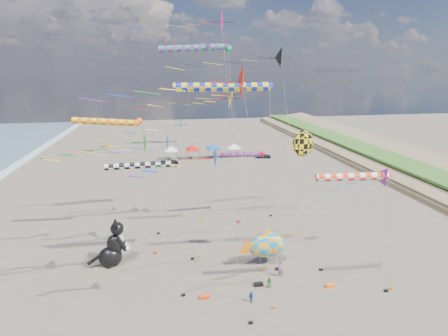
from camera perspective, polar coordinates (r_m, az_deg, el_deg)
name	(u,v)px	position (r m, az deg, el deg)	size (l,w,h in m)	color
delta_kite_0	(170,127)	(45.25, -8.87, 6.60)	(10.46, 1.96, 14.68)	#168ABB
delta_kite_1	(158,147)	(35.88, -10.71, 3.40)	(10.29, 2.24, 14.26)	#112FC7
delta_kite_2	(91,153)	(38.39, -20.89, 2.33)	(10.76, 1.51, 13.37)	orange
delta_kite_3	(264,59)	(39.85, 6.58, 17.20)	(16.19, 2.56, 23.04)	black
delta_kite_4	(213,24)	(44.12, -1.79, 22.47)	(14.41, 3.02, 27.31)	#EF0780
delta_kite_5	(139,145)	(29.02, -13.73, 3.64)	(10.05, 2.50, 15.98)	#1B8720
delta_kite_6	(226,101)	(41.59, 0.38, 10.96)	(11.55, 2.64, 18.46)	yellow
delta_kite_7	(235,85)	(25.79, 1.75, 13.47)	(13.92, 2.90, 21.01)	#C41200
delta_kite_8	(219,98)	(31.87, -0.89, 11.29)	(12.11, 2.23, 19.32)	orange
delta_kite_9	(198,163)	(24.60, -4.33, 0.78)	(9.14, 1.82, 15.27)	#0F46BD
delta_kite_10	(376,178)	(32.68, 23.55, -1.53)	(8.04, 1.85, 12.65)	#901796
windsock_0	(197,49)	(43.94, -4.35, 18.81)	(10.04, 0.90, 23.29)	#1A914D
windsock_1	(357,177)	(31.40, 20.86, -1.43)	(8.07, 0.71, 12.06)	red
windsock_2	(227,88)	(31.63, 0.52, 12.97)	(10.29, 0.82, 19.30)	#1227B6
windsock_3	(245,155)	(47.35, 3.37, 2.16)	(7.50, 0.70, 9.70)	red
windsock_4	(144,166)	(36.01, -12.90, 0.37)	(8.60, 0.71, 11.48)	black
windsock_5	(110,122)	(42.62, -18.15, 7.11)	(9.11, 0.78, 15.00)	#FF5C15
angelfish_kite	(301,145)	(35.60, 12.49, 3.71)	(3.74, 3.02, 14.59)	yellow
cat_inflatable	(112,243)	(39.89, -17.84, -11.57)	(3.80, 1.90, 5.13)	black
fish_inflatable	(267,245)	(38.52, 6.96, -12.43)	(5.47, 2.17, 4.32)	#1580D2
person_adult	(280,269)	(37.33, 9.21, -15.94)	(0.63, 0.42, 1.74)	slate
child_green	(270,283)	(35.59, 7.45, -18.11)	(0.58, 0.45, 1.20)	#2A8522
child_blue	(251,297)	(33.74, 4.44, -20.22)	(0.65, 0.27, 1.11)	#2050A4
kite_bag_0	(205,297)	(34.37, -3.19, -20.27)	(0.90, 0.44, 0.30)	#E94210
kite_bag_1	(258,284)	(36.09, 5.65, -18.37)	(0.90, 0.44, 0.30)	black
kite_bag_2	(330,286)	(37.20, 16.94, -17.90)	(0.90, 0.44, 0.30)	orange
tent_row	(203,146)	(83.00, -3.47, 3.68)	(19.20, 4.20, 3.80)	white
parked_car	(263,155)	(84.48, 6.43, 2.07)	(1.49, 3.71, 1.26)	#26262D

